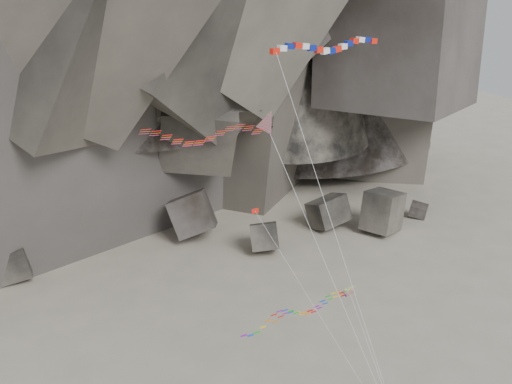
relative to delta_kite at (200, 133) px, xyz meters
name	(u,v)px	position (x,y,z in m)	size (l,w,h in m)	color
boulder_field	(197,238)	(11.67, 32.84, -23.40)	(72.53, 17.09, 8.04)	#47423F
delta_kite	(200,133)	(0.00, 0.00, 0.00)	(16.25, 13.72, 25.65)	red
banner_kite	(327,49)	(10.44, -0.80, 5.74)	(10.66, 13.62, 30.70)	red
parafoil_kite	(294,312)	(7.09, -2.32, -15.75)	(12.03, 11.64, 9.27)	#EEED0D
pennant_kite	(283,257)	(5.28, -3.64, -9.75)	(7.84, 11.75, 18.05)	red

